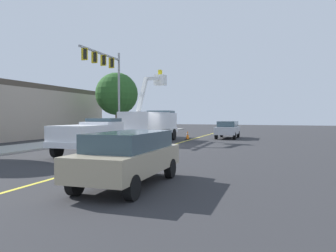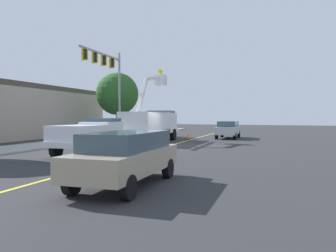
% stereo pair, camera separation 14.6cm
% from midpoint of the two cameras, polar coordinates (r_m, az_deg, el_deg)
% --- Properties ---
extents(ground, '(120.00, 120.00, 0.00)m').
position_cam_midpoint_polar(ground, '(24.36, 0.27, -3.41)').
color(ground, '#2D2D30').
extents(sidewalk_far_side, '(60.10, 7.81, 0.12)m').
position_cam_midpoint_polar(sidewalk_far_side, '(28.33, -17.02, -2.64)').
color(sidewalk_far_side, '#9E9E99').
rests_on(sidewalk_far_side, ground).
extents(lane_centre_stripe, '(49.89, 3.68, 0.01)m').
position_cam_midpoint_polar(lane_centre_stripe, '(24.36, 0.27, -3.40)').
color(lane_centre_stripe, yellow).
rests_on(lane_centre_stripe, ground).
extents(utility_bucket_truck, '(8.36, 3.07, 6.32)m').
position_cam_midpoint_polar(utility_bucket_truck, '(27.52, -3.16, 0.51)').
color(utility_bucket_truck, white).
rests_on(utility_bucket_truck, ground).
extents(service_pickup_truck, '(5.73, 2.50, 2.06)m').
position_cam_midpoint_polar(service_pickup_truck, '(19.04, -13.55, -1.53)').
color(service_pickup_truck, white).
rests_on(service_pickup_truck, ground).
extents(passing_minivan, '(4.92, 2.23, 1.69)m').
position_cam_midpoint_polar(passing_minivan, '(32.63, 10.30, -0.42)').
color(passing_minivan, silver).
rests_on(passing_minivan, ground).
extents(trailing_sedan, '(4.92, 2.23, 1.69)m').
position_cam_midpoint_polar(trailing_sedan, '(10.40, -7.21, -5.01)').
color(trailing_sedan, tan).
rests_on(trailing_sedan, ground).
extents(traffic_cone_leading, '(0.40, 0.40, 0.76)m').
position_cam_midpoint_polar(traffic_cone_leading, '(16.78, -11.84, -4.52)').
color(traffic_cone_leading, black).
rests_on(traffic_cone_leading, ground).
extents(traffic_cone_mid_front, '(0.40, 0.40, 0.74)m').
position_cam_midpoint_polar(traffic_cone_mid_front, '(21.02, -4.67, -3.25)').
color(traffic_cone_mid_front, black).
rests_on(traffic_cone_mid_front, ground).
extents(traffic_cone_mid_rear, '(0.40, 0.40, 0.74)m').
position_cam_midpoint_polar(traffic_cone_mid_rear, '(25.96, -0.31, -2.29)').
color(traffic_cone_mid_rear, black).
rests_on(traffic_cone_mid_rear, ground).
extents(traffic_cone_trailing, '(0.40, 0.40, 0.82)m').
position_cam_midpoint_polar(traffic_cone_trailing, '(30.57, 3.32, -1.61)').
color(traffic_cone_trailing, black).
rests_on(traffic_cone_trailing, ground).
extents(traffic_signal_mast, '(7.24, 0.90, 8.65)m').
position_cam_midpoint_polar(traffic_signal_mast, '(32.03, -10.62, 9.09)').
color(traffic_signal_mast, gray).
rests_on(traffic_signal_mast, ground).
extents(commercial_building_backdrop, '(24.99, 8.33, 5.26)m').
position_cam_midpoint_polar(commercial_building_backdrop, '(34.83, -26.50, 2.29)').
color(commercial_building_backdrop, '#A89989').
rests_on(commercial_building_backdrop, ground).
extents(street_tree_right, '(4.75, 4.75, 7.06)m').
position_cam_midpoint_polar(street_tree_right, '(37.08, -9.09, 5.57)').
color(street_tree_right, brown).
rests_on(street_tree_right, ground).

